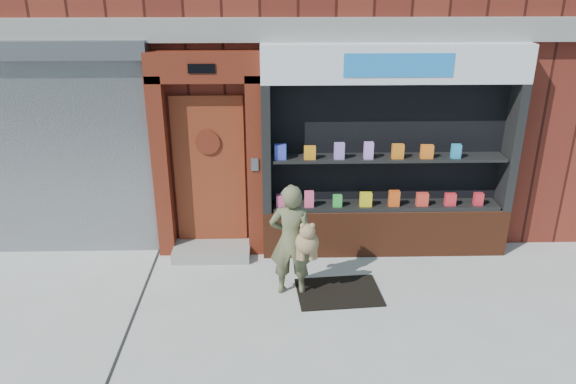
{
  "coord_description": "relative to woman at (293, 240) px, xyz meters",
  "views": [
    {
      "loc": [
        0.18,
        -5.51,
        3.96
      ],
      "look_at": [
        0.34,
        1.0,
        1.28
      ],
      "focal_mm": 35.0,
      "sensor_mm": 36.0,
      "label": 1
    }
  ],
  "objects": [
    {
      "name": "ground",
      "position": [
        -0.39,
        -0.7,
        -0.75
      ],
      "size": [
        80.0,
        80.0,
        0.0
      ],
      "primitive_type": "plane",
      "color": "#9E9E99",
      "rests_on": "ground"
    },
    {
      "name": "shutter_bay",
      "position": [
        -3.39,
        1.23,
        0.97
      ],
      "size": [
        3.1,
        0.3,
        3.04
      ],
      "color": "gray",
      "rests_on": "ground"
    },
    {
      "name": "red_door_bay",
      "position": [
        -1.14,
        1.16,
        0.7
      ],
      "size": [
        1.52,
        0.58,
        2.9
      ],
      "color": "#571B0E",
      "rests_on": "ground"
    },
    {
      "name": "pharmacy_bay",
      "position": [
        1.36,
        1.11,
        0.62
      ],
      "size": [
        3.5,
        0.41,
        3.0
      ],
      "color": "#5D2916",
      "rests_on": "ground"
    },
    {
      "name": "woman",
      "position": [
        0.0,
        0.0,
        0.0
      ],
      "size": [
        0.62,
        0.5,
        1.49
      ],
      "color": "brown",
      "rests_on": "ground"
    },
    {
      "name": "doormat",
      "position": [
        0.59,
        -0.04,
        -0.74
      ],
      "size": [
        1.12,
        0.83,
        0.03
      ],
      "primitive_type": "cube",
      "rotation": [
        0.0,
        0.0,
        0.08
      ],
      "color": "black",
      "rests_on": "ground"
    }
  ]
}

